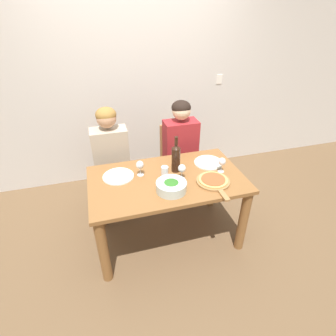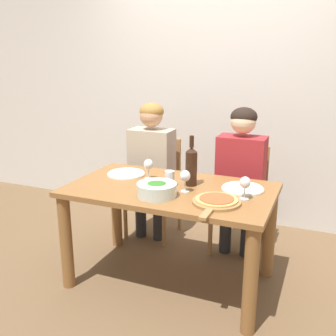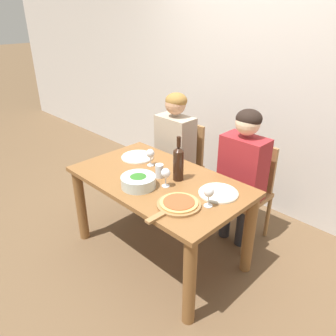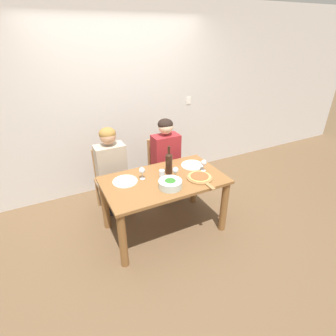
# 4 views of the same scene
# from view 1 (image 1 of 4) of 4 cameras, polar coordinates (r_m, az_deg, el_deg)

# --- Properties ---
(ground_plane) EXTENTS (40.00, 40.00, 0.00)m
(ground_plane) POSITION_cam_1_polar(r_m,az_deg,el_deg) (2.89, -0.20, -14.31)
(ground_plane) COLOR brown
(back_wall) EXTENTS (10.00, 0.06, 2.70)m
(back_wall) POSITION_cam_1_polar(r_m,az_deg,el_deg) (3.40, -6.85, 19.22)
(back_wall) COLOR silver
(back_wall) RESTS_ON ground
(dining_table) EXTENTS (1.42, 0.82, 0.73)m
(dining_table) POSITION_cam_1_polar(r_m,az_deg,el_deg) (2.49, -0.22, -4.89)
(dining_table) COLOR brown
(dining_table) RESTS_ON ground
(chair_left) EXTENTS (0.42, 0.42, 0.88)m
(chair_left) POSITION_cam_1_polar(r_m,az_deg,el_deg) (3.11, -12.01, 0.21)
(chair_left) COLOR #9E7042
(chair_left) RESTS_ON ground
(chair_right) EXTENTS (0.42, 0.42, 0.88)m
(chair_right) POSITION_cam_1_polar(r_m,az_deg,el_deg) (3.24, 2.12, 2.27)
(chair_right) COLOR #9E7042
(chair_right) RESTS_ON ground
(person_woman) EXTENTS (0.47, 0.51, 1.23)m
(person_woman) POSITION_cam_1_polar(r_m,az_deg,el_deg) (2.89, -12.35, 3.44)
(person_woman) COLOR #28282D
(person_woman) RESTS_ON ground
(person_man) EXTENTS (0.47, 0.51, 1.23)m
(person_man) POSITION_cam_1_polar(r_m,az_deg,el_deg) (3.03, 2.84, 5.49)
(person_man) COLOR #28282D
(person_man) RESTS_ON ground
(wine_bottle) EXTENTS (0.08, 0.08, 0.36)m
(wine_bottle) POSITION_cam_1_polar(r_m,az_deg,el_deg) (2.45, 1.74, 2.28)
(wine_bottle) COLOR black
(wine_bottle) RESTS_ON dining_table
(broccoli_bowl) EXTENTS (0.26, 0.26, 0.09)m
(broccoli_bowl) POSITION_cam_1_polar(r_m,az_deg,el_deg) (2.23, 0.73, -4.01)
(broccoli_bowl) COLOR silver
(broccoli_bowl) RESTS_ON dining_table
(dinner_plate_left) EXTENTS (0.29, 0.29, 0.02)m
(dinner_plate_left) POSITION_cam_1_polar(r_m,az_deg,el_deg) (2.47, -10.76, -1.73)
(dinner_plate_left) COLOR silver
(dinner_plate_left) RESTS_ON dining_table
(dinner_plate_right) EXTENTS (0.29, 0.29, 0.02)m
(dinner_plate_right) POSITION_cam_1_polar(r_m,az_deg,el_deg) (2.67, 8.80, 1.22)
(dinner_plate_right) COLOR silver
(dinner_plate_right) RESTS_ON dining_table
(pizza_on_board) EXTENTS (0.30, 0.44, 0.04)m
(pizza_on_board) POSITION_cam_1_polar(r_m,az_deg,el_deg) (2.38, 9.86, -2.82)
(pizza_on_board) COLOR #9E7042
(pizza_on_board) RESTS_ON dining_table
(wine_glass_left) EXTENTS (0.07, 0.07, 0.15)m
(wine_glass_left) POSITION_cam_1_polar(r_m,az_deg,el_deg) (2.41, -6.13, 0.54)
(wine_glass_left) COLOR silver
(wine_glass_left) RESTS_ON dining_table
(wine_glass_right) EXTENTS (0.07, 0.07, 0.15)m
(wine_glass_right) POSITION_cam_1_polar(r_m,az_deg,el_deg) (2.50, 11.66, 1.22)
(wine_glass_right) COLOR silver
(wine_glass_right) RESTS_ON dining_table
(wine_glass_centre) EXTENTS (0.07, 0.07, 0.15)m
(wine_glass_centre) POSITION_cam_1_polar(r_m,az_deg,el_deg) (2.35, 3.04, -0.25)
(wine_glass_centre) COLOR silver
(wine_glass_centre) RESTS_ON dining_table
(water_tumbler) EXTENTS (0.07, 0.07, 0.11)m
(water_tumbler) POSITION_cam_1_polar(r_m,az_deg,el_deg) (2.40, -0.71, -0.89)
(water_tumbler) COLOR silver
(water_tumbler) RESTS_ON dining_table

